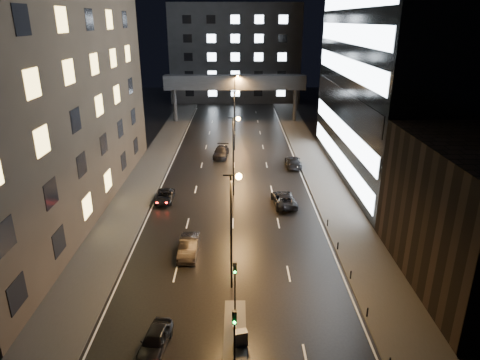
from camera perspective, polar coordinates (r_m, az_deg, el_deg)
The scene contains 24 objects.
ground at distance 65.78m, azimuth -0.78°, elevation 1.99°, with size 160.00×160.00×0.00m, color black.
sidewalk_left at distance 62.40m, azimuth -12.37°, elevation 0.52°, with size 5.00×110.00×0.15m, color #383533.
sidewalk_right at distance 62.20m, azimuth 10.78°, elevation 0.58°, with size 5.00×110.00×0.15m, color #383533.
building_left at distance 51.73m, azimuth -28.13°, elevation 17.22°, with size 15.00×48.00×40.00m, color #2D2319.
building_right_low at distance 39.84m, azimuth 29.06°, elevation -4.30°, with size 10.00×18.00×12.00m, color black.
building_right_glass at distance 63.27m, azimuth 23.99°, elevation 20.34°, with size 20.00×36.00×45.00m, color black.
building_far at distance 120.62m, azimuth -0.63°, elevation 16.59°, with size 34.00×14.00×25.00m, color #333335.
skybridge at distance 93.19m, azimuth -0.69°, elevation 12.82°, with size 30.00×3.00×10.00m.
median_island at distance 32.11m, azimuth -0.68°, elevation -20.11°, with size 1.60×8.00×0.15m, color #383533.
traffic_signal_near at distance 32.27m, azimuth -0.68°, elevation -13.15°, with size 0.28×0.34×4.40m.
traffic_signal_far at distance 27.87m, azimuth -0.74°, elevation -19.45°, with size 0.28×0.34×4.40m.
bollard_row at distance 36.72m, azimuth 15.51°, elevation -14.32°, with size 0.12×25.12×0.90m.
streetlight_near at distance 33.63m, azimuth -0.92°, elevation -4.97°, with size 1.45×0.50×10.15m.
streetlight_mid_a at distance 52.38m, azimuth -0.73°, elevation 4.53°, with size 1.45×0.50×10.15m.
streetlight_mid_b at distance 71.81m, azimuth -0.64°, elevation 8.97°, with size 1.45×0.50×10.15m.
streetlight_far at distance 91.48m, azimuth -0.59°, elevation 11.51°, with size 1.45×0.50×10.15m.
car_away_a at distance 31.39m, azimuth -11.26°, elevation -20.20°, with size 1.68×4.17×1.42m, color black.
car_away_b at distance 41.32m, azimuth -6.84°, elevation -8.83°, with size 1.71×4.91×1.62m, color black.
car_away_c at distance 53.34m, azimuth -10.03°, elevation -2.17°, with size 2.11×4.59×1.27m, color black.
car_away_d at distance 69.76m, azimuth -2.53°, elevation 3.77°, with size 2.24×5.51×1.60m, color black.
car_toward_a at distance 51.73m, azimuth 5.85°, elevation -2.55°, with size 2.51×5.45×1.52m, color black.
car_toward_b at distance 65.34m, azimuth 7.12°, elevation 2.43°, with size 2.21×5.44×1.58m, color black.
utility_cabinet at distance 31.02m, azimuth 0.09°, elevation -20.30°, with size 0.89×0.56×1.12m, color #49494B.
cone_a at distance 32.61m, azimuth -0.74°, elevation -18.97°, with size 0.34×0.34×0.50m, color orange.
Camera 1 is at (0.50, -22.32, 21.04)m, focal length 32.00 mm.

